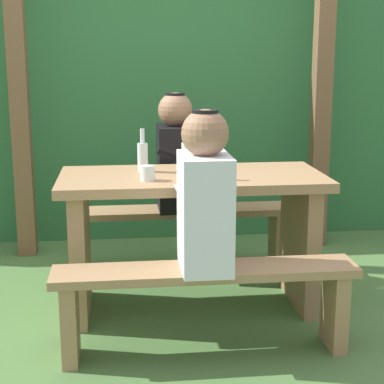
# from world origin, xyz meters

# --- Properties ---
(ground_plane) EXTENTS (12.00, 12.00, 0.00)m
(ground_plane) POSITION_xyz_m (0.00, 0.00, 0.00)
(ground_plane) COLOR #4A743A
(hedge_backdrop) EXTENTS (6.40, 0.67, 2.01)m
(hedge_backdrop) POSITION_xyz_m (0.00, 1.67, 1.01)
(hedge_backdrop) COLOR #2E6A37
(hedge_backdrop) RESTS_ON ground_plane
(pergola_post_left) EXTENTS (0.12, 0.12, 2.09)m
(pergola_post_left) POSITION_xyz_m (-1.03, 1.05, 1.05)
(pergola_post_left) COLOR brown
(pergola_post_left) RESTS_ON ground_plane
(pergola_post_right) EXTENTS (0.12, 0.12, 2.09)m
(pergola_post_right) POSITION_xyz_m (1.03, 1.05, 1.05)
(pergola_post_right) COLOR brown
(pergola_post_right) RESTS_ON ground_plane
(picnic_table) EXTENTS (1.40, 0.64, 0.75)m
(picnic_table) POSITION_xyz_m (0.00, 0.00, 0.51)
(picnic_table) COLOR #9E7A51
(picnic_table) RESTS_ON ground_plane
(bench_near) EXTENTS (1.40, 0.24, 0.42)m
(bench_near) POSITION_xyz_m (0.00, -0.55, 0.31)
(bench_near) COLOR #9E7A51
(bench_near) RESTS_ON ground_plane
(bench_far) EXTENTS (1.40, 0.24, 0.42)m
(bench_far) POSITION_xyz_m (0.00, 0.55, 0.31)
(bench_far) COLOR #9E7A51
(bench_far) RESTS_ON ground_plane
(person_white_shirt) EXTENTS (0.25, 0.35, 0.72)m
(person_white_shirt) POSITION_xyz_m (-0.01, -0.55, 0.76)
(person_white_shirt) COLOR silver
(person_white_shirt) RESTS_ON bench_near
(person_black_coat) EXTENTS (0.25, 0.35, 0.72)m
(person_black_coat) POSITION_xyz_m (-0.04, 0.55, 0.76)
(person_black_coat) COLOR black
(person_black_coat) RESTS_ON bench_far
(drinking_glass) EXTENTS (0.08, 0.08, 0.08)m
(drinking_glass) POSITION_xyz_m (-0.24, -0.13, 0.79)
(drinking_glass) COLOR silver
(drinking_glass) RESTS_ON picnic_table
(bottle_left) EXTENTS (0.07, 0.07, 0.26)m
(bottle_left) POSITION_xyz_m (-0.03, -0.11, 0.85)
(bottle_left) COLOR silver
(bottle_left) RESTS_ON picnic_table
(bottle_right) EXTENTS (0.06, 0.06, 0.23)m
(bottle_right) POSITION_xyz_m (-0.26, 0.11, 0.84)
(bottle_right) COLOR silver
(bottle_right) RESTS_ON picnic_table
(cell_phone) EXTENTS (0.11, 0.15, 0.01)m
(cell_phone) POSITION_xyz_m (0.13, 0.02, 0.75)
(cell_phone) COLOR silver
(cell_phone) RESTS_ON picnic_table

